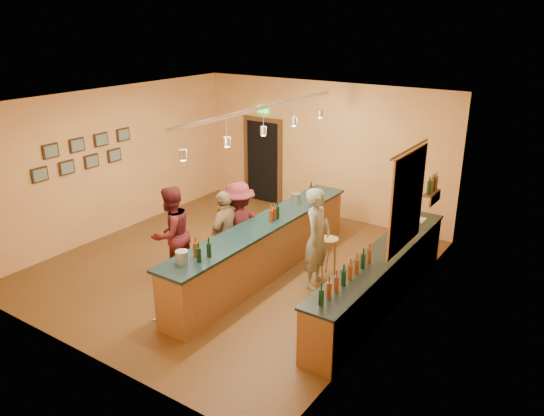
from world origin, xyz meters
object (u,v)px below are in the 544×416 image
Objects in this scene: customer_a at (171,234)px; customer_c at (239,226)px; back_counter at (380,278)px; tasting_bar at (264,245)px; customer_b at (225,235)px; bar_stool at (329,246)px; bartender at (317,238)px.

customer_a is 1.03× the size of customer_c.
back_counter is 0.89× the size of tasting_bar.
customer_c is at bearing 173.63° from customer_b.
bartender is at bearing -89.76° from bar_stool.
tasting_bar is at bearing 93.05° from bartender.
bartender is 1.69m from customer_b.
bar_stool is (1.57, 1.07, -0.23)m from customer_b.
customer_a reaches higher than customer_c.
customer_c is 1.72m from bar_stool.
customer_a is at bearing -160.82° from back_counter.
back_counter is at bearing -97.48° from bartender.
customer_c is (-0.55, -0.04, 0.26)m from tasting_bar.
customer_a reaches higher than bar_stool.
bartender is 0.54m from bar_stool.
customer_b reaches higher than back_counter.
bartender reaches higher than back_counter.
back_counter is 2.71× the size of customer_b.
customer_a is at bearing 110.75° from bartender.
customer_c is (-1.57, -0.22, -0.05)m from bartender.
bartender reaches higher than customer_a.
bartender is 2.63m from customer_a.
customer_a is (-1.31, -1.05, 0.28)m from tasting_bar.
customer_c reaches higher than bar_stool.
customer_c is 2.30× the size of bar_stool.
tasting_bar is 2.87× the size of customer_a.
customer_a is (-2.32, -1.24, -0.03)m from bartender.
customer_a is 2.36× the size of bar_stool.
back_counter is 2.63× the size of customer_c.
bartender is at bearing 10.32° from tasting_bar.
customer_b is (-2.79, -0.62, 0.35)m from back_counter.
customer_c reaches higher than tasting_bar.
back_counter is 6.04× the size of bar_stool.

